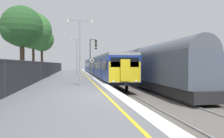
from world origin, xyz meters
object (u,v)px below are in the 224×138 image
(freight_train_adjacent_track, at_px, (119,65))
(signal_gantry, at_px, (92,53))
(commuter_train_at_platform, at_px, (99,66))
(speed_limit_sign, at_px, (92,65))
(platform_lamp_far, at_px, (77,53))
(background_tree_right, at_px, (33,32))
(platform_lamp_mid, at_px, (80,46))
(background_tree_left, at_px, (42,40))
(background_tree_centre, at_px, (20,28))

(freight_train_adjacent_track, relative_size, signal_gantry, 10.16)
(commuter_train_at_platform, bearing_deg, signal_gantry, -110.12)
(speed_limit_sign, height_order, platform_lamp_far, platform_lamp_far)
(speed_limit_sign, bearing_deg, background_tree_right, -168.80)
(freight_train_adjacent_track, distance_m, speed_limit_sign, 12.10)
(commuter_train_at_platform, xyz_separation_m, platform_lamp_far, (-3.69, -1.23, 2.13))
(platform_lamp_mid, distance_m, background_tree_right, 11.87)
(platform_lamp_mid, bearing_deg, background_tree_left, 107.08)
(platform_lamp_mid, height_order, background_tree_left, background_tree_left)
(platform_lamp_far, relative_size, background_tree_left, 0.81)
(commuter_train_at_platform, bearing_deg, background_tree_right, -132.51)
(speed_limit_sign, xyz_separation_m, background_tree_left, (-6.98, 4.98, 3.64))
(commuter_train_at_platform, relative_size, platform_lamp_mid, 7.71)
(freight_train_adjacent_track, bearing_deg, platform_lamp_mid, -108.99)
(platform_lamp_mid, relative_size, background_tree_centre, 0.70)
(platform_lamp_mid, bearing_deg, platform_lamp_far, 90.00)
(background_tree_left, height_order, background_tree_centre, background_tree_centre)
(signal_gantry, height_order, background_tree_right, background_tree_right)
(signal_gantry, relative_size, background_tree_right, 0.69)
(background_tree_left, xyz_separation_m, background_tree_right, (-0.14, -6.39, 0.28))
(commuter_train_at_platform, xyz_separation_m, background_tree_left, (-8.83, -3.39, 3.94))
(platform_lamp_mid, height_order, background_tree_centre, background_tree_centre)
(platform_lamp_far, height_order, background_tree_centre, background_tree_centre)
(freight_train_adjacent_track, height_order, background_tree_left, background_tree_left)
(platform_lamp_mid, height_order, platform_lamp_far, platform_lamp_far)
(background_tree_centre, bearing_deg, commuter_train_at_platform, 57.65)
(commuter_train_at_platform, xyz_separation_m, signal_gantry, (-1.49, -4.06, 2.08))
(background_tree_left, bearing_deg, speed_limit_sign, -35.49)
(speed_limit_sign, bearing_deg, background_tree_centre, -139.98)
(signal_gantry, relative_size, platform_lamp_far, 0.94)
(commuter_train_at_platform, xyz_separation_m, freight_train_adjacent_track, (4.00, 2.21, 0.24))
(platform_lamp_far, bearing_deg, background_tree_centre, -112.57)
(platform_lamp_far, bearing_deg, speed_limit_sign, -75.55)
(freight_train_adjacent_track, distance_m, background_tree_left, 14.49)
(signal_gantry, bearing_deg, background_tree_centre, -126.37)
(background_tree_right, bearing_deg, signal_gantry, 37.43)
(platform_lamp_far, height_order, background_tree_right, background_tree_right)
(background_tree_right, bearing_deg, platform_lamp_mid, -62.96)
(speed_limit_sign, bearing_deg, commuter_train_at_platform, 77.57)
(platform_lamp_mid, bearing_deg, signal_gantry, 82.21)
(commuter_train_at_platform, bearing_deg, freight_train_adjacent_track, 28.92)
(speed_limit_sign, xyz_separation_m, platform_lamp_far, (-1.84, 7.14, 1.83))
(freight_train_adjacent_track, distance_m, background_tree_right, 18.11)
(signal_gantry, relative_size, speed_limit_sign, 2.21)
(platform_lamp_far, bearing_deg, background_tree_left, -157.21)
(commuter_train_at_platform, bearing_deg, background_tree_centre, -122.35)
(signal_gantry, relative_size, background_tree_centre, 0.74)
(background_tree_left, bearing_deg, platform_lamp_mid, -72.92)
(background_tree_left, relative_size, background_tree_right, 0.91)
(signal_gantry, distance_m, platform_lamp_far, 3.58)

